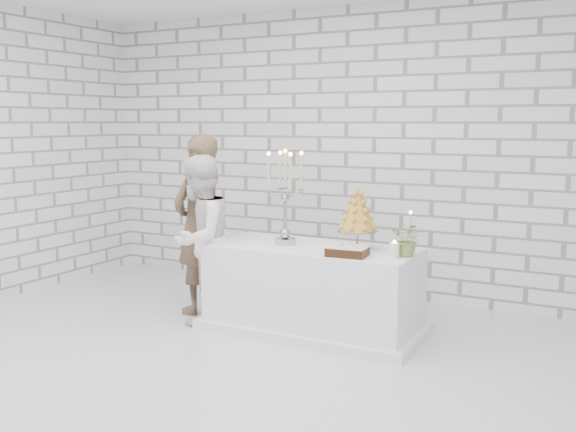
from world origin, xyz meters
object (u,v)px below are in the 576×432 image
at_px(groom, 200,224).
at_px(croquembouche, 358,218).
at_px(candelabra, 285,197).
at_px(cake_table, 313,289).
at_px(bride, 199,239).

height_order(groom, croquembouche, groom).
xyz_separation_m(groom, candelabra, (0.95, -0.05, 0.32)).
height_order(candelabra, croquembouche, candelabra).
height_order(cake_table, bride, bride).
xyz_separation_m(groom, croquembouche, (1.60, 0.03, 0.16)).
height_order(bride, candelabra, candelabra).
height_order(cake_table, groom, groom).
relative_size(groom, candelabra, 2.04).
bearing_deg(candelabra, cake_table, 3.54).
relative_size(groom, croquembouche, 3.21).
xyz_separation_m(cake_table, groom, (-1.21, 0.03, 0.48)).
xyz_separation_m(candelabra, croquembouche, (0.65, 0.08, -0.15)).
bearing_deg(croquembouche, bride, -168.36).
distance_m(cake_table, bride, 1.13).
height_order(groom, candelabra, groom).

